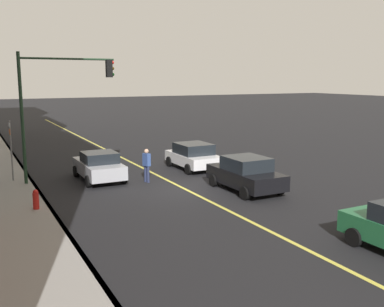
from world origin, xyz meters
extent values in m
plane|color=black|center=(0.00, 0.00, 0.00)|extent=(200.00, 200.00, 0.00)
cube|color=gray|center=(0.00, 7.94, 0.07)|extent=(80.00, 3.32, 0.15)
cube|color=slate|center=(0.00, 6.36, 0.07)|extent=(80.00, 0.16, 0.15)
cube|color=#D8CC4C|center=(0.00, 0.00, 0.01)|extent=(80.00, 0.16, 0.01)
cube|color=#A8AAB2|center=(3.79, 3.13, 0.64)|extent=(4.04, 1.80, 0.68)
cube|color=black|center=(3.55, 3.13, 1.24)|extent=(1.69, 1.66, 0.53)
cylinder|color=black|center=(5.13, 4.01, 0.30)|extent=(0.60, 0.22, 0.60)
cylinder|color=black|center=(5.13, 2.25, 0.30)|extent=(0.60, 0.22, 0.60)
cylinder|color=black|center=(2.46, 4.01, 0.30)|extent=(0.60, 0.22, 0.60)
cylinder|color=black|center=(2.46, 2.25, 0.30)|extent=(0.60, 0.22, 0.60)
cube|color=black|center=(-1.51, -2.43, 0.65)|extent=(4.16, 1.91, 0.71)
cube|color=black|center=(-1.58, -2.43, 1.31)|extent=(1.98, 1.76, 0.61)
cylinder|color=black|center=(-2.89, -3.37, 0.30)|extent=(0.60, 0.22, 0.60)
cylinder|color=black|center=(-2.89, -1.50, 0.30)|extent=(0.60, 0.22, 0.60)
cylinder|color=black|center=(-0.14, -3.37, 0.30)|extent=(0.60, 0.22, 0.60)
cylinder|color=black|center=(-0.14, -1.50, 0.30)|extent=(0.60, 0.22, 0.60)
cylinder|color=black|center=(-8.95, -1.54, 0.30)|extent=(0.60, 0.22, 0.60)
cube|color=silver|center=(4.07, -2.57, 0.60)|extent=(3.82, 1.94, 0.61)
cube|color=black|center=(4.03, -2.57, 1.21)|extent=(2.06, 1.78, 0.60)
cylinder|color=black|center=(2.81, -3.52, 0.30)|extent=(0.60, 0.22, 0.60)
cylinder|color=black|center=(2.81, -1.62, 0.30)|extent=(0.60, 0.22, 0.60)
cylinder|color=black|center=(5.33, -3.52, 0.30)|extent=(0.60, 0.22, 0.60)
cylinder|color=black|center=(5.33, -1.62, 0.30)|extent=(0.60, 0.22, 0.60)
cylinder|color=#262D4C|center=(2.07, 1.06, 0.43)|extent=(0.17, 0.17, 0.85)
cylinder|color=#262D4C|center=(2.29, 1.13, 0.43)|extent=(0.17, 0.17, 0.85)
cube|color=#334C8C|center=(2.18, 1.09, 1.17)|extent=(0.45, 0.33, 0.64)
sphere|color=tan|center=(2.18, 1.09, 1.61)|extent=(0.23, 0.23, 0.23)
cube|color=black|center=(2.23, 0.93, 1.20)|extent=(0.30, 0.23, 0.34)
cylinder|color=#1E3823|center=(4.08, 6.68, 3.24)|extent=(0.16, 0.16, 6.48)
cylinder|color=#1E3823|center=(4.08, 4.38, 6.18)|extent=(0.10, 4.61, 0.10)
cube|color=black|center=(4.08, 2.32, 5.73)|extent=(0.28, 0.30, 0.90)
sphere|color=red|center=(4.08, 2.14, 6.03)|extent=(0.18, 0.18, 0.18)
sphere|color=#392905|center=(4.08, 2.14, 5.73)|extent=(0.18, 0.18, 0.18)
sphere|color=black|center=(4.08, 2.14, 5.43)|extent=(0.18, 0.18, 0.18)
cylinder|color=slate|center=(5.04, 7.18, 1.59)|extent=(0.08, 0.08, 3.18)
cube|color=white|center=(5.04, 7.20, 2.98)|extent=(0.60, 0.02, 0.20)
cube|color=#DB5919|center=(5.04, 7.20, 2.63)|extent=(0.44, 0.02, 0.28)
cylinder|color=red|center=(-0.62, 6.88, 0.40)|extent=(0.24, 0.24, 0.80)
sphere|color=red|center=(-0.62, 6.88, 0.84)|extent=(0.20, 0.20, 0.20)
camera|label=1|loc=(-18.41, 9.13, 5.28)|focal=41.31mm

